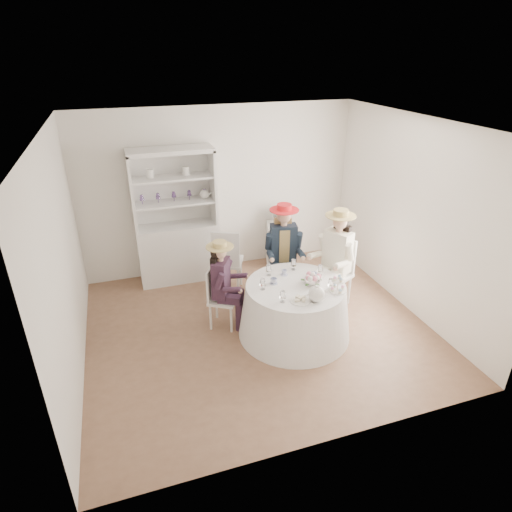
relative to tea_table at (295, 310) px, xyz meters
name	(u,v)px	position (x,y,z in m)	size (l,w,h in m)	color
ground	(258,327)	(-0.42, 0.26, -0.37)	(4.50, 4.50, 0.00)	brown
ceiling	(259,125)	(-0.42, 0.26, 2.33)	(4.50, 4.50, 0.00)	white
wall_back	(220,191)	(-0.42, 2.26, 0.98)	(4.50, 4.50, 0.00)	white
wall_front	(334,329)	(-0.42, -1.74, 0.98)	(4.50, 4.50, 0.00)	white
wall_left	(63,264)	(-2.67, 0.26, 0.98)	(4.50, 4.50, 0.00)	white
wall_right	(412,217)	(1.83, 0.26, 0.98)	(4.50, 4.50, 0.00)	white
tea_table	(295,310)	(0.00, 0.00, 0.00)	(1.48, 1.48, 0.74)	white
hutch	(177,235)	(-1.19, 2.03, 0.40)	(1.42, 0.87, 2.15)	silver
side_table	(281,245)	(0.57, 1.96, 0.01)	(0.48, 0.48, 0.75)	silver
hatbox	(282,217)	(0.57, 1.96, 0.52)	(0.29, 0.29, 0.29)	black
guest_left	(223,280)	(-0.84, 0.48, 0.35)	(0.54, 0.49, 1.26)	silver
guest_mid	(283,246)	(0.20, 0.95, 0.47)	(0.56, 0.59, 1.48)	silver
guest_right	(336,253)	(0.83, 0.50, 0.47)	(0.63, 0.57, 1.49)	silver
spare_chair	(227,260)	(-0.57, 1.31, 0.20)	(0.57, 0.57, 1.06)	silver
teacup_a	(274,281)	(-0.25, 0.13, 0.41)	(0.09, 0.09, 0.07)	white
teacup_b	(284,273)	(-0.04, 0.30, 0.40)	(0.07, 0.07, 0.07)	white
teacup_c	(314,276)	(0.30, 0.10, 0.41)	(0.09, 0.09, 0.07)	white
flower_bowl	(312,282)	(0.21, -0.03, 0.40)	(0.20, 0.20, 0.05)	white
flower_arrangement	(312,278)	(0.20, -0.04, 0.46)	(0.19, 0.19, 0.07)	pink
table_teapot	(317,294)	(0.09, -0.41, 0.46)	(0.28, 0.20, 0.21)	white
sandwich_plate	(300,300)	(-0.10, -0.36, 0.38)	(0.25, 0.25, 0.05)	white
cupcake_stand	(338,286)	(0.44, -0.29, 0.44)	(0.22, 0.22, 0.20)	white
stemware_set	(296,280)	(0.00, 0.00, 0.45)	(0.92, 0.93, 0.15)	white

